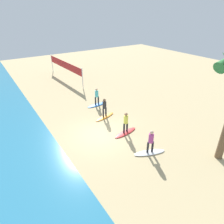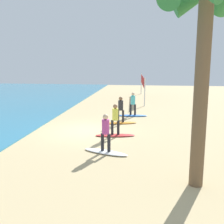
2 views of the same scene
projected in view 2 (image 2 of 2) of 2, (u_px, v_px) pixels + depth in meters
name	position (u px, v px, depth m)	size (l,w,h in m)	color
ground_plane	(87.00, 131.00, 15.63)	(60.00, 60.00, 0.00)	tan
surfboard_white	(106.00, 152.00, 11.88)	(2.10, 0.56, 0.09)	white
surfer_white	(106.00, 130.00, 11.70)	(0.32, 0.44, 1.64)	#232328
surfboard_red	(115.00, 135.00, 14.55)	(2.10, 0.56, 0.09)	red
surfer_red	(115.00, 117.00, 14.36)	(0.32, 0.46, 1.64)	#232328
surfboard_orange	(121.00, 123.00, 17.45)	(2.10, 0.56, 0.09)	orange
surfer_orange	(121.00, 108.00, 17.27)	(0.32, 0.45, 1.64)	#232328
surfboard_blue	(133.00, 116.00, 19.77)	(2.10, 0.56, 0.09)	blue
surfer_blue	(133.00, 102.00, 19.59)	(0.32, 0.46, 1.64)	#232328
volleyball_net	(143.00, 82.00, 28.27)	(9.09, 0.59, 2.50)	silver
palm_tree	(206.00, 11.00, 7.85)	(2.88, 3.03, 6.71)	brown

